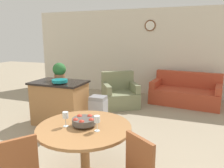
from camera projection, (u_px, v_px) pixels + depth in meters
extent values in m
cube|color=beige|center=(149.00, 52.00, 6.95)|extent=(8.00, 0.06, 2.70)
cylinder|color=brown|center=(150.00, 26.00, 6.73)|extent=(0.34, 0.02, 0.34)
cylinder|color=white|center=(150.00, 26.00, 6.72)|extent=(0.27, 0.01, 0.27)
cylinder|color=#9E6B3D|center=(85.00, 154.00, 2.74)|extent=(0.12, 0.12, 0.68)
cylinder|color=#9E6B3D|center=(84.00, 127.00, 2.66)|extent=(1.16, 1.16, 0.03)
cube|color=brown|center=(17.00, 160.00, 2.08)|extent=(0.26, 0.34, 0.44)
cube|color=brown|center=(139.00, 158.00, 2.12)|extent=(0.34, 0.26, 0.44)
cylinder|color=#4C4742|center=(84.00, 125.00, 2.65)|extent=(0.11, 0.11, 0.03)
cylinder|color=#4C4742|center=(84.00, 121.00, 2.64)|extent=(0.29, 0.29, 0.07)
sphere|color=#B73323|center=(91.00, 121.00, 2.59)|extent=(0.07, 0.07, 0.07)
sphere|color=#B73323|center=(90.00, 117.00, 2.72)|extent=(0.07, 0.07, 0.07)
sphere|color=#B73323|center=(80.00, 117.00, 2.72)|extent=(0.07, 0.07, 0.07)
sphere|color=#B73323|center=(76.00, 121.00, 2.59)|extent=(0.07, 0.07, 0.07)
sphere|color=#B73323|center=(82.00, 123.00, 2.54)|extent=(0.07, 0.07, 0.07)
cylinder|color=silver|center=(66.00, 126.00, 2.65)|extent=(0.06, 0.06, 0.01)
cylinder|color=silver|center=(66.00, 122.00, 2.63)|extent=(0.01, 0.01, 0.10)
cylinder|color=silver|center=(65.00, 115.00, 2.62)|extent=(0.07, 0.07, 0.08)
cylinder|color=silver|center=(97.00, 131.00, 2.52)|extent=(0.06, 0.06, 0.01)
cylinder|color=silver|center=(97.00, 126.00, 2.51)|extent=(0.01, 0.01, 0.10)
cylinder|color=silver|center=(97.00, 119.00, 2.49)|extent=(0.07, 0.07, 0.08)
cube|color=#9E6B3D|center=(60.00, 104.00, 4.65)|extent=(1.05, 0.67, 0.88)
cube|color=black|center=(59.00, 83.00, 4.55)|extent=(1.11, 0.73, 0.04)
cylinder|color=#147A7F|center=(60.00, 83.00, 4.35)|extent=(0.11, 0.11, 0.02)
cylinder|color=#147A7F|center=(60.00, 81.00, 4.34)|extent=(0.31, 0.31, 0.06)
cylinder|color=#A36642|center=(60.00, 77.00, 4.69)|extent=(0.22, 0.22, 0.13)
sphere|color=#2D6B33|center=(59.00, 69.00, 4.66)|extent=(0.28, 0.28, 0.28)
cube|color=#9E9EA3|center=(98.00, 113.00, 4.54)|extent=(0.33, 0.28, 0.56)
cube|color=gray|center=(98.00, 98.00, 4.48)|extent=(0.32, 0.26, 0.08)
cube|color=#B24228|center=(185.00, 96.00, 6.07)|extent=(1.92, 1.19, 0.42)
cube|color=#B24228|center=(188.00, 79.00, 6.31)|extent=(1.83, 0.43, 0.43)
cube|color=#B24228|center=(156.00, 90.00, 6.41)|extent=(0.27, 0.91, 0.61)
cube|color=#B24228|center=(218.00, 97.00, 5.68)|extent=(0.27, 0.91, 0.61)
cube|color=#7A7F5B|center=(120.00, 99.00, 5.83)|extent=(1.18, 1.16, 0.40)
cube|color=#7A7F5B|center=(117.00, 80.00, 6.04)|extent=(0.83, 0.63, 0.51)
cube|color=#7A7F5B|center=(107.00, 96.00, 5.73)|extent=(0.52, 0.70, 0.63)
cube|color=#7A7F5B|center=(134.00, 94.00, 5.89)|extent=(0.52, 0.70, 0.63)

